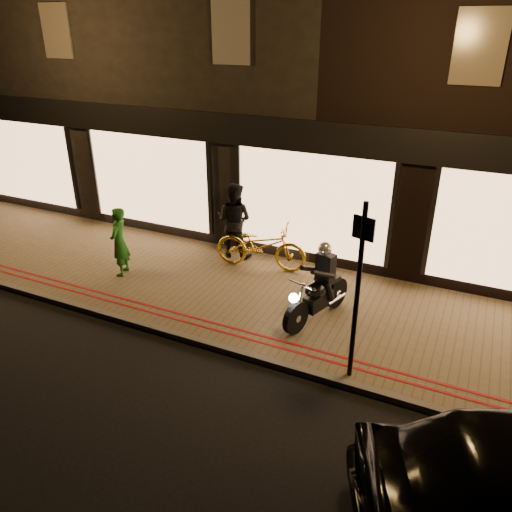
{
  "coord_description": "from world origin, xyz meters",
  "views": [
    {
      "loc": [
        3.5,
        -6.4,
        5.39
      ],
      "look_at": [
        -0.41,
        1.87,
        1.1
      ],
      "focal_mm": 35.0,
      "sensor_mm": 36.0,
      "label": 1
    }
  ],
  "objects_px": {
    "bicycle_gold": "(261,246)",
    "person_green": "(119,242)",
    "motorcycle": "(319,291)",
    "sign_post": "(358,285)"
  },
  "relations": [
    {
      "from": "motorcycle",
      "to": "sign_post",
      "type": "distance_m",
      "value": 2.07
    },
    {
      "from": "person_green",
      "to": "motorcycle",
      "type": "bearing_deg",
      "value": 73.62
    },
    {
      "from": "sign_post",
      "to": "bicycle_gold",
      "type": "distance_m",
      "value": 4.37
    },
    {
      "from": "bicycle_gold",
      "to": "person_green",
      "type": "height_order",
      "value": "person_green"
    },
    {
      "from": "sign_post",
      "to": "bicycle_gold",
      "type": "relative_size",
      "value": 1.39
    },
    {
      "from": "sign_post",
      "to": "person_green",
      "type": "bearing_deg",
      "value": 166.95
    },
    {
      "from": "motorcycle",
      "to": "person_green",
      "type": "xyz_separation_m",
      "value": [
        -4.7,
        -0.1,
        0.18
      ]
    },
    {
      "from": "sign_post",
      "to": "bicycle_gold",
      "type": "xyz_separation_m",
      "value": [
        -2.99,
        2.98,
        -1.11
      ]
    },
    {
      "from": "sign_post",
      "to": "person_green",
      "type": "relative_size",
      "value": 1.88
    },
    {
      "from": "bicycle_gold",
      "to": "person_green",
      "type": "bearing_deg",
      "value": 112.53
    }
  ]
}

